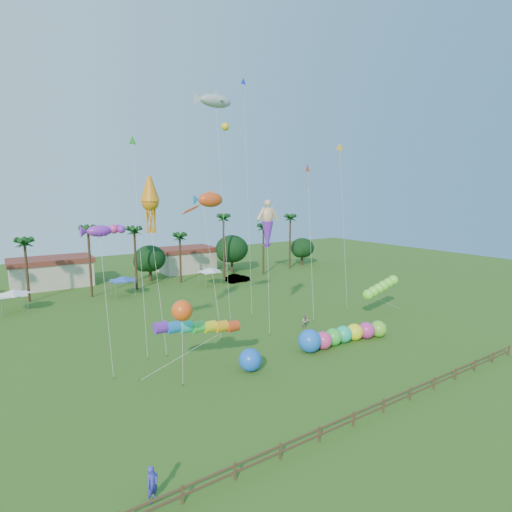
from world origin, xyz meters
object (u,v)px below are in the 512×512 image
car_b (238,278)px  spectator_a (152,484)px  blue_ball (250,360)px  caterpillar_inflatable (340,335)px  spectator_b (305,321)px

car_b → spectator_a: (-29.47, -40.78, 0.23)m
spectator_a → blue_ball: bearing=15.8°
blue_ball → caterpillar_inflatable: bearing=0.6°
car_b → blue_ball: blue_ball is taller
blue_ball → car_b: bearing=60.6°
spectator_a → spectator_b: bearing=10.7°
spectator_a → spectator_b: 28.05m
spectator_b → blue_ball: blue_ball is taller
car_b → caterpillar_inflatable: (-6.50, -30.89, 0.24)m
car_b → spectator_b: 25.87m
caterpillar_inflatable → blue_ball: bearing=-174.7°
spectator_a → car_b: bearing=30.9°
spectator_b → blue_ball: 12.70m
spectator_a → caterpillar_inflatable: caterpillar_inflatable is taller
spectator_a → spectator_b: size_ratio=1.11×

